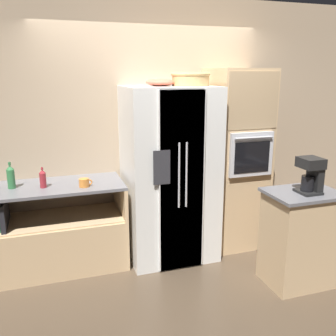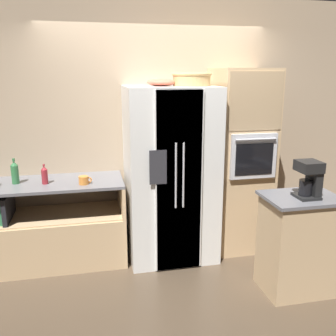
# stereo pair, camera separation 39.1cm
# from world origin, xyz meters

# --- Properties ---
(ground_plane) EXTENTS (20.00, 20.00, 0.00)m
(ground_plane) POSITION_xyz_m (0.00, 0.00, 0.00)
(ground_plane) COLOR #4C3D2D
(wall_back) EXTENTS (12.00, 0.06, 2.80)m
(wall_back) POSITION_xyz_m (0.00, 0.51, 1.40)
(wall_back) COLOR tan
(wall_back) RESTS_ON ground_plane
(counter_left) EXTENTS (1.52, 0.65, 0.90)m
(counter_left) POSITION_xyz_m (-1.20, 0.15, 0.33)
(counter_left) COLOR tan
(counter_left) RESTS_ON ground_plane
(refrigerator) EXTENTS (0.94, 0.82, 1.86)m
(refrigerator) POSITION_xyz_m (0.09, 0.08, 0.93)
(refrigerator) COLOR silver
(refrigerator) RESTS_ON ground_plane
(wall_oven) EXTENTS (0.62, 0.72, 2.04)m
(wall_oven) POSITION_xyz_m (0.92, 0.14, 1.02)
(wall_oven) COLOR tan
(wall_oven) RESTS_ON ground_plane
(island_counter) EXTENTS (0.67, 0.50, 0.93)m
(island_counter) POSITION_xyz_m (1.08, -0.88, 0.47)
(island_counter) COLOR tan
(island_counter) RESTS_ON ground_plane
(wicker_basket) EXTENTS (0.40, 0.40, 0.13)m
(wicker_basket) POSITION_xyz_m (0.30, 0.04, 1.93)
(wicker_basket) COLOR tan
(wicker_basket) RESTS_ON refrigerator
(fruit_bowl) EXTENTS (0.30, 0.30, 0.07)m
(fruit_bowl) POSITION_xyz_m (0.00, 0.10, 1.90)
(fruit_bowl) COLOR #DB664C
(fruit_bowl) RESTS_ON refrigerator
(bottle_tall) EXTENTS (0.07, 0.07, 0.26)m
(bottle_tall) POSITION_xyz_m (-1.50, 0.17, 1.02)
(bottle_tall) COLOR #33723F
(bottle_tall) RESTS_ON counter_left
(bottle_wide) EXTENTS (0.06, 0.06, 0.21)m
(bottle_wide) POSITION_xyz_m (-1.21, 0.10, 0.99)
(bottle_wide) COLOR maroon
(bottle_wide) RESTS_ON counter_left
(mug) EXTENTS (0.13, 0.10, 0.08)m
(mug) POSITION_xyz_m (-0.82, 0.00, 0.94)
(mug) COLOR orange
(mug) RESTS_ON counter_left
(coffee_maker) EXTENTS (0.19, 0.20, 0.33)m
(coffee_maker) POSITION_xyz_m (1.11, -0.92, 1.11)
(coffee_maker) COLOR black
(coffee_maker) RESTS_ON island_counter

